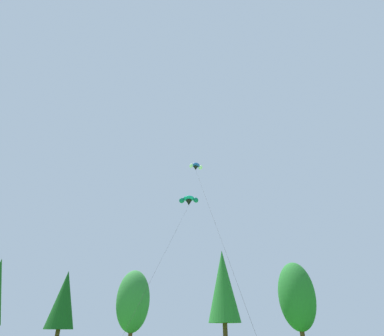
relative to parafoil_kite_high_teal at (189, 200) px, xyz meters
The scene contains 6 objects.
treeline_tree_b 22.34m from the parafoil_kite_high_teal, behind, with size 3.85×3.85×10.24m.
treeline_tree_c 15.93m from the parafoil_kite_high_teal, 165.70° to the left, with size 4.55×4.55×10.20m.
treeline_tree_d 13.16m from the parafoil_kite_high_teal, 46.54° to the left, with size 4.52×4.52×13.29m.
treeline_tree_e 19.54m from the parafoil_kite_high_teal, 10.61° to the left, with size 4.73×4.73×10.86m.
parafoil_kite_high_teal is the anchor object (origin of this frame).
parafoil_kite_mid_blue_white 5.99m from the parafoil_kite_high_teal, 71.09° to the right, with size 6.59×18.88×21.82m.
Camera 1 is at (1.54, 0.19, 2.32)m, focal length 28.88 mm.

